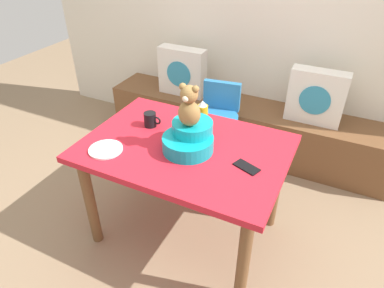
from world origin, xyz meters
TOP-DOWN VIEW (x-y plane):
  - ground_plane at (0.00, 0.00)m, footprint 8.00×8.00m
  - back_wall at (0.00, 1.45)m, footprint 4.40×0.10m
  - window_bench at (0.00, 1.18)m, footprint 2.60×0.44m
  - pillow_floral_left at (-0.62, 1.16)m, footprint 0.44×0.15m
  - pillow_floral_right at (0.59, 1.16)m, footprint 0.44×0.15m
  - dining_table at (0.00, 0.00)m, footprint 1.22×0.85m
  - highchair at (-0.09, 0.74)m, footprint 0.36×0.48m
  - infant_seat_teal at (0.04, -0.01)m, footprint 0.30×0.33m
  - teddy_bear at (0.04, -0.01)m, footprint 0.13×0.12m
  - ketchup_bottle at (0.00, 0.25)m, footprint 0.07×0.07m
  - coffee_mug at (-0.30, 0.11)m, footprint 0.12×0.08m
  - dinner_plate_near at (-0.39, -0.25)m, footprint 0.20×0.20m
  - cell_phone at (0.40, -0.04)m, footprint 0.16×0.12m

SIDE VIEW (x-z plane):
  - ground_plane at x=0.00m, z-range 0.00..0.00m
  - window_bench at x=0.00m, z-range 0.00..0.46m
  - highchair at x=-0.09m, z-range 0.13..0.92m
  - dining_table at x=0.00m, z-range 0.26..1.00m
  - pillow_floral_left at x=-0.62m, z-range 0.46..0.90m
  - pillow_floral_right at x=0.59m, z-range 0.46..0.90m
  - cell_phone at x=0.40m, z-range 0.74..0.75m
  - dinner_plate_near at x=-0.39m, z-range 0.74..0.75m
  - coffee_mug at x=-0.30m, z-range 0.74..0.84m
  - infant_seat_teal at x=0.04m, z-range 0.73..0.89m
  - ketchup_bottle at x=0.00m, z-range 0.73..0.92m
  - teddy_bear at x=0.04m, z-range 0.89..1.14m
  - back_wall at x=0.00m, z-range 0.00..2.60m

